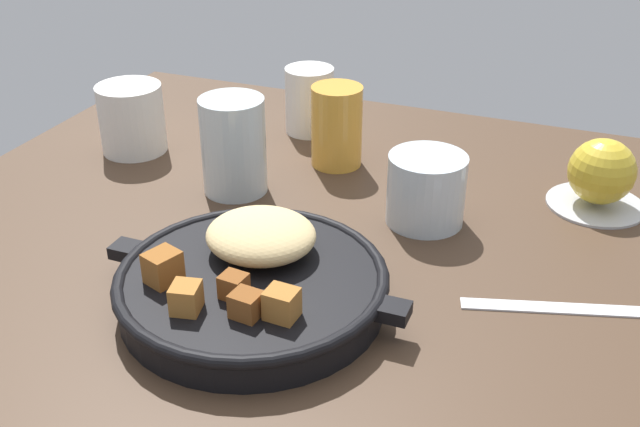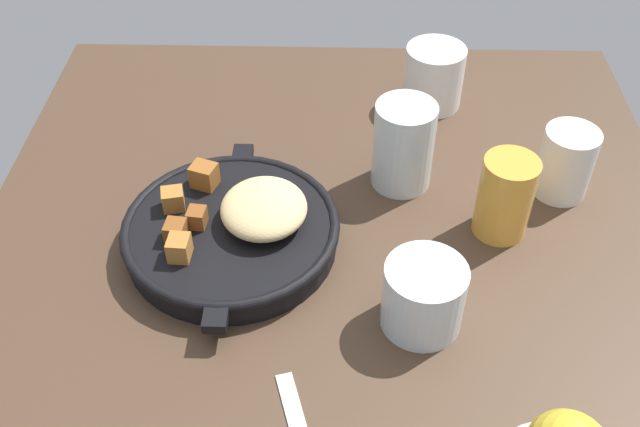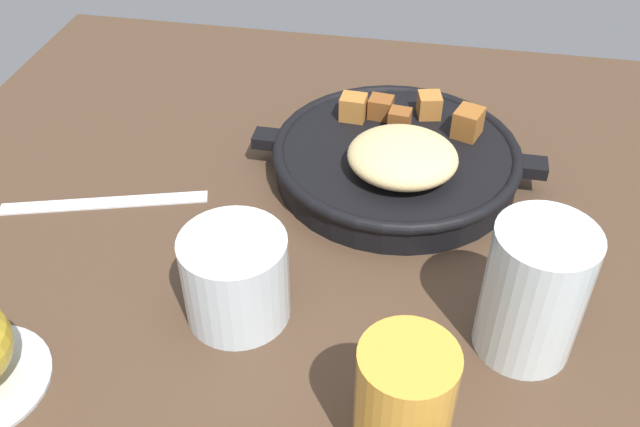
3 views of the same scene
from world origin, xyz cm
name	(u,v)px [view 1 (image 1 of 3)]	position (x,y,z in cm)	size (l,w,h in cm)	color
ground_plane	(323,257)	(0.00, 0.00, -1.20)	(91.23, 81.90, 2.40)	#473323
cast_iron_skillet	(252,280)	(-2.39, -11.08, 2.39)	(28.51, 24.18, 6.68)	black
saucer_plate	(595,203)	(24.79, 19.21, 0.30)	(10.66, 10.66, 0.60)	#B7BABF
red_apple	(602,171)	(24.79, 19.21, 4.20)	(7.19, 7.19, 7.19)	gold
butter_knife	(571,308)	(24.21, -1.83, 0.18)	(19.28, 1.60, 0.36)	silver
ceramic_mug_white	(132,119)	(-30.89, 13.23, 4.30)	(8.09, 8.09, 8.60)	silver
water_glass_tall	(234,146)	(-13.90, 8.06, 5.52)	(7.28, 7.28, 11.03)	silver
juice_glass_amber	(337,126)	(-5.66, 18.91, 4.93)	(6.15, 6.15, 9.86)	gold
water_glass_short	(426,189)	(8.04, 8.92, 3.76)	(8.23, 8.23, 7.52)	silver
white_creamer_pitcher	(310,100)	(-12.58, 27.21, 4.36)	(6.42, 6.42, 8.73)	white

